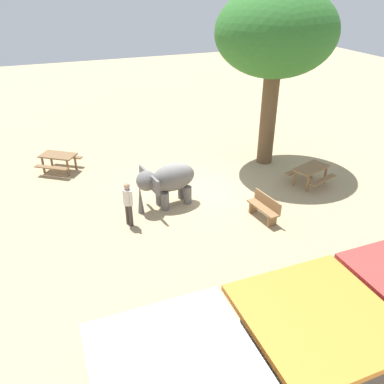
% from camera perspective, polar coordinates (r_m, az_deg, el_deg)
% --- Properties ---
extents(ground_plane, '(60.00, 60.00, 0.00)m').
position_cam_1_polar(ground_plane, '(15.57, -0.13, -0.29)').
color(ground_plane, tan).
extents(elephant, '(2.36, 1.57, 1.62)m').
position_cam_1_polar(elephant, '(14.37, -3.61, 1.69)').
color(elephant, slate).
rests_on(elephant, ground_plane).
extents(person_handler, '(0.32, 0.48, 1.62)m').
position_cam_1_polar(person_handler, '(13.38, -9.29, -1.28)').
color(person_handler, '#3F3833').
rests_on(person_handler, ground_plane).
extents(shade_tree_main, '(5.02, 4.61, 7.41)m').
position_cam_1_polar(shade_tree_main, '(17.19, 12.12, 21.47)').
color(shade_tree_main, brown).
rests_on(shade_tree_main, ground_plane).
extents(wooden_bench, '(0.58, 1.44, 0.88)m').
position_cam_1_polar(wooden_bench, '(14.02, 10.49, -2.14)').
color(wooden_bench, olive).
rests_on(wooden_bench, ground_plane).
extents(picnic_table_near, '(2.08, 2.08, 0.78)m').
position_cam_1_polar(picnic_table_near, '(18.16, -18.81, 4.60)').
color(picnic_table_near, brown).
rests_on(picnic_table_near, ground_plane).
extents(picnic_table_far, '(1.88, 1.87, 0.78)m').
position_cam_1_polar(picnic_table_far, '(16.76, 16.87, 2.87)').
color(picnic_table_far, olive).
rests_on(picnic_table_far, ground_plane).
extents(market_stall_orange, '(2.50, 2.50, 2.52)m').
position_cam_1_polar(market_stall_orange, '(8.36, 16.43, -23.18)').
color(market_stall_orange, '#59514C').
rests_on(market_stall_orange, ground_plane).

